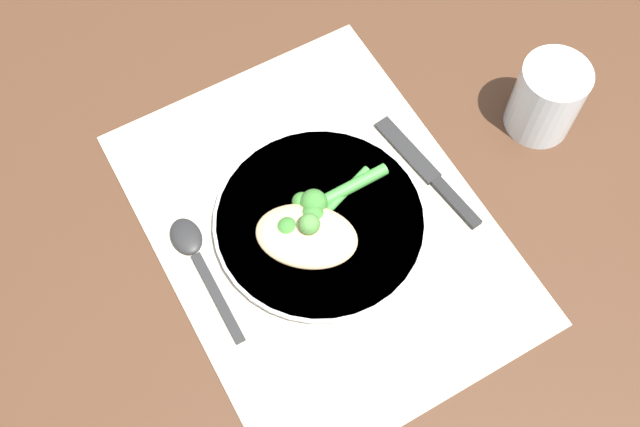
% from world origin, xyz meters
% --- Properties ---
extents(ground_plane, '(3.00, 3.00, 0.00)m').
position_xyz_m(ground_plane, '(0.00, 0.00, 0.00)').
color(ground_plane, '#422819').
extents(placemat, '(0.48, 0.36, 0.00)m').
position_xyz_m(placemat, '(0.00, 0.00, 0.00)').
color(placemat, '#B2A893').
rests_on(placemat, ground_plane).
extents(plate, '(0.24, 0.24, 0.01)m').
position_xyz_m(plate, '(0.00, 0.00, 0.01)').
color(plate, silver).
rests_on(plate, placemat).
extents(chicken_fillet, '(0.13, 0.14, 0.03)m').
position_xyz_m(chicken_fillet, '(0.02, -0.03, 0.03)').
color(chicken_fillet, tan).
rests_on(chicken_fillet, plate).
extents(pesto_dollop_primary, '(0.02, 0.02, 0.02)m').
position_xyz_m(pesto_dollop_primary, '(0.01, -0.02, 0.05)').
color(pesto_dollop_primary, '#477F38').
rests_on(pesto_dollop_primary, chicken_fillet).
extents(broccoli_stalk_rear, '(0.07, 0.14, 0.03)m').
position_xyz_m(broccoli_stalk_rear, '(0.01, -0.03, 0.03)').
color(broccoli_stalk_rear, '#3D8E38').
rests_on(broccoli_stalk_rear, plate).
extents(broccoli_stalk_front, '(0.05, 0.12, 0.03)m').
position_xyz_m(broccoli_stalk_front, '(-0.01, 0.01, 0.03)').
color(broccoli_stalk_front, '#3D8E38').
rests_on(broccoli_stalk_front, plate).
extents(knife, '(0.18, 0.04, 0.01)m').
position_xyz_m(knife, '(0.01, 0.15, 0.01)').
color(knife, black).
rests_on(knife, placemat).
extents(spoon, '(0.16, 0.03, 0.01)m').
position_xyz_m(spoon, '(-0.04, -0.14, 0.01)').
color(spoon, black).
rests_on(spoon, placemat).
extents(water_glass, '(0.08, 0.08, 0.10)m').
position_xyz_m(water_glass, '(0.01, 0.30, 0.05)').
color(water_glass, silver).
rests_on(water_glass, ground_plane).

